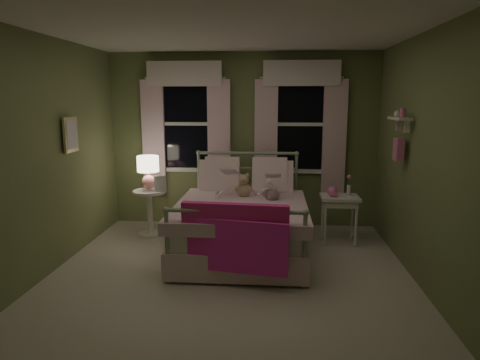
# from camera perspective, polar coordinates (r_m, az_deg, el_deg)

# --- Properties ---
(room_shell) EXTENTS (4.20, 4.20, 4.20)m
(room_shell) POSITION_cam_1_polar(r_m,az_deg,el_deg) (4.39, -1.63, 2.66)
(room_shell) COLOR beige
(room_shell) RESTS_ON ground
(bed) EXTENTS (1.58, 2.04, 1.18)m
(bed) POSITION_cam_1_polar(r_m,az_deg,el_deg) (5.40, 0.30, -5.73)
(bed) COLOR white
(bed) RESTS_ON ground
(pink_throw) EXTENTS (1.10, 0.28, 0.71)m
(pink_throw) POSITION_cam_1_polar(r_m,az_deg,el_deg) (4.36, -0.71, -6.71)
(pink_throw) COLOR #D72A7E
(pink_throw) RESTS_ON bed
(child_left) EXTENTS (0.28, 0.21, 0.70)m
(child_left) POSITION_cam_1_polar(r_m,az_deg,el_deg) (5.72, -2.19, 0.67)
(child_left) COLOR #F7D1DD
(child_left) RESTS_ON bed
(child_right) EXTENTS (0.45, 0.38, 0.80)m
(child_right) POSITION_cam_1_polar(r_m,az_deg,el_deg) (5.67, 3.44, 1.13)
(child_right) COLOR #F7D1DD
(child_right) RESTS_ON bed
(book_left) EXTENTS (0.21, 0.14, 0.26)m
(book_left) POSITION_cam_1_polar(r_m,az_deg,el_deg) (5.46, -2.49, 0.67)
(book_left) COLOR beige
(book_left) RESTS_ON child_left
(book_right) EXTENTS (0.20, 0.11, 0.26)m
(book_right) POSITION_cam_1_polar(r_m,az_deg,el_deg) (5.43, 3.38, 0.15)
(book_right) COLOR beige
(book_right) RESTS_ON child_right
(teddy_bear) EXTENTS (0.23, 0.19, 0.32)m
(teddy_bear) POSITION_cam_1_polar(r_m,az_deg,el_deg) (5.56, 0.50, -0.93)
(teddy_bear) COLOR tan
(teddy_bear) RESTS_ON bed
(nightstand_left) EXTENTS (0.46, 0.46, 0.65)m
(nightstand_left) POSITION_cam_1_polar(r_m,az_deg,el_deg) (6.21, -11.95, -3.45)
(nightstand_left) COLOR white
(nightstand_left) RESTS_ON ground
(table_lamp) EXTENTS (0.30, 0.30, 0.47)m
(table_lamp) POSITION_cam_1_polar(r_m,az_deg,el_deg) (6.10, -12.15, 1.43)
(table_lamp) COLOR pink
(table_lamp) RESTS_ON nightstand_left
(book_nightstand) EXTENTS (0.20, 0.25, 0.02)m
(book_nightstand) POSITION_cam_1_polar(r_m,az_deg,el_deg) (6.05, -11.35, -1.47)
(book_nightstand) COLOR beige
(book_nightstand) RESTS_ON nightstand_left
(nightstand_right) EXTENTS (0.50, 0.40, 0.64)m
(nightstand_right) POSITION_cam_1_polar(r_m,az_deg,el_deg) (5.86, 13.14, -3.03)
(nightstand_right) COLOR white
(nightstand_right) RESTS_ON ground
(pink_toy) EXTENTS (0.14, 0.19, 0.14)m
(pink_toy) POSITION_cam_1_polar(r_m,az_deg,el_deg) (5.80, 12.24, -1.52)
(pink_toy) COLOR pink
(pink_toy) RESTS_ON nightstand_right
(bud_vase) EXTENTS (0.06, 0.06, 0.28)m
(bud_vase) POSITION_cam_1_polar(r_m,az_deg,el_deg) (5.87, 14.33, -0.65)
(bud_vase) COLOR white
(bud_vase) RESTS_ON nightstand_right
(window_left) EXTENTS (1.34, 0.13, 1.96)m
(window_left) POSITION_cam_1_polar(r_m,az_deg,el_deg) (6.50, -7.24, 8.07)
(window_left) COLOR black
(window_left) RESTS_ON room_shell
(window_right) EXTENTS (1.34, 0.13, 1.96)m
(window_right) POSITION_cam_1_polar(r_m,az_deg,el_deg) (6.37, 8.05, 8.00)
(window_right) COLOR black
(window_right) RESTS_ON room_shell
(wall_shelf) EXTENTS (0.15, 0.50, 0.60)m
(wall_shelf) POSITION_cam_1_polar(r_m,az_deg,el_deg) (5.24, 20.47, 5.76)
(wall_shelf) COLOR white
(wall_shelf) RESTS_ON room_shell
(framed_picture) EXTENTS (0.03, 0.32, 0.42)m
(framed_picture) POSITION_cam_1_polar(r_m,az_deg,el_deg) (5.50, -21.64, 5.64)
(framed_picture) COLOR beige
(framed_picture) RESTS_ON room_shell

